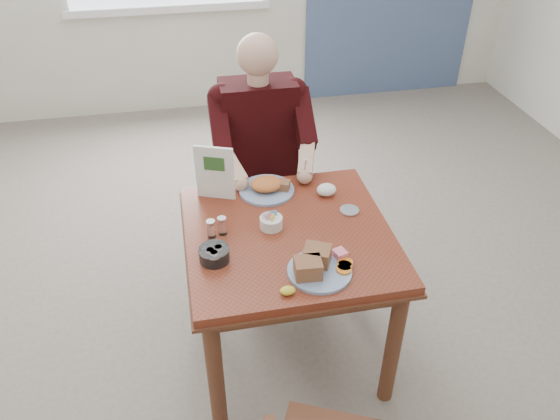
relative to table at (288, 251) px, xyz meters
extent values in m
plane|color=#685F54|center=(0.00, 0.00, -0.64)|extent=(6.00, 6.00, 0.00)
ellipsoid|color=yellow|center=(-0.08, -0.38, 0.13)|extent=(0.07, 0.06, 0.03)
ellipsoid|color=white|center=(0.24, 0.25, 0.14)|extent=(0.09, 0.08, 0.06)
cylinder|color=silver|center=(0.31, 0.09, 0.12)|extent=(0.12, 0.12, 0.01)
cube|color=white|center=(-0.40, 2.96, 0.28)|extent=(1.72, 0.04, 0.06)
cube|color=maroon|center=(0.00, 0.00, 0.09)|extent=(0.90, 0.90, 0.04)
cube|color=#5B2F1D|center=(0.00, 0.00, 0.06)|extent=(0.92, 0.92, 0.01)
cylinder|color=#5B2F1D|center=(-0.39, -0.39, -0.28)|extent=(0.07, 0.07, 0.71)
cylinder|color=#5B2F1D|center=(0.39, -0.39, -0.28)|extent=(0.07, 0.07, 0.71)
cylinder|color=#5B2F1D|center=(-0.39, 0.39, -0.28)|extent=(0.07, 0.07, 0.71)
cylinder|color=#5B2F1D|center=(0.39, 0.39, -0.28)|extent=(0.07, 0.07, 0.71)
cube|color=#5B2F1D|center=(0.00, -0.39, 0.02)|extent=(0.80, 0.03, 0.08)
cube|color=#5B2F1D|center=(0.00, 0.39, 0.02)|extent=(0.80, 0.03, 0.08)
cube|color=#5B2F1D|center=(-0.39, 0.00, 0.02)|extent=(0.03, 0.80, 0.08)
cube|color=#5B2F1D|center=(0.39, 0.00, 0.02)|extent=(0.03, 0.80, 0.08)
cylinder|color=#5B2F1D|center=(-0.18, 0.57, -0.41)|extent=(0.04, 0.04, 0.45)
cylinder|color=#5B2F1D|center=(0.18, 0.57, -0.41)|extent=(0.04, 0.04, 0.45)
cylinder|color=#5B2F1D|center=(-0.18, 0.93, -0.41)|extent=(0.04, 0.04, 0.45)
cylinder|color=#5B2F1D|center=(0.18, 0.93, -0.41)|extent=(0.04, 0.04, 0.45)
cube|color=#5B2F1D|center=(0.00, 0.75, -0.17)|extent=(0.42, 0.42, 0.03)
cylinder|color=#5B2F1D|center=(-0.18, 0.93, 0.06)|extent=(0.04, 0.04, 0.50)
cylinder|color=#5B2F1D|center=(0.18, 0.93, 0.06)|extent=(0.04, 0.04, 0.50)
cube|color=#5B2F1D|center=(0.00, 0.93, 0.16)|extent=(0.38, 0.03, 0.14)
cube|color=tan|center=(-0.10, 0.63, -0.10)|extent=(0.13, 0.38, 0.12)
cube|color=tan|center=(0.10, 0.63, -0.10)|extent=(0.13, 0.38, 0.12)
cube|color=tan|center=(-0.10, 0.45, -0.40)|extent=(0.10, 0.10, 0.48)
cube|color=tan|center=(0.10, 0.45, -0.40)|extent=(0.10, 0.10, 0.48)
cube|color=black|center=(0.00, 0.78, 0.20)|extent=(0.40, 0.22, 0.58)
sphere|color=black|center=(-0.19, 0.78, 0.42)|extent=(0.15, 0.15, 0.15)
sphere|color=black|center=(0.19, 0.78, 0.42)|extent=(0.15, 0.15, 0.15)
cylinder|color=tan|center=(0.00, 0.76, 0.51)|extent=(0.11, 0.11, 0.08)
sphere|color=tan|center=(0.00, 0.76, 0.64)|extent=(0.21, 0.21, 0.21)
cube|color=black|center=(-0.22, 0.67, 0.32)|extent=(0.09, 0.29, 0.27)
cube|color=black|center=(0.22, 0.67, 0.32)|extent=(0.09, 0.29, 0.27)
sphere|color=black|center=(-0.22, 0.55, 0.22)|extent=(0.09, 0.09, 0.09)
sphere|color=black|center=(0.22, 0.55, 0.22)|extent=(0.09, 0.09, 0.09)
cube|color=tan|center=(-0.19, 0.46, 0.19)|extent=(0.14, 0.23, 0.14)
cube|color=tan|center=(0.19, 0.46, 0.19)|extent=(0.14, 0.23, 0.14)
sphere|color=tan|center=(-0.16, 0.37, 0.15)|extent=(0.08, 0.08, 0.08)
sphere|color=tan|center=(0.16, 0.37, 0.15)|extent=(0.08, 0.08, 0.08)
cylinder|color=silver|center=(0.16, 0.37, 0.20)|extent=(0.01, 0.05, 0.12)
cylinder|color=white|center=(0.07, -0.29, 0.12)|extent=(0.31, 0.31, 0.01)
cube|color=#B67951|center=(0.01, -0.30, 0.16)|extent=(0.11, 0.10, 0.07)
cube|color=#B67951|center=(0.07, -0.24, 0.16)|extent=(0.14, 0.13, 0.07)
cylinder|color=orange|center=(0.16, -0.31, 0.13)|extent=(0.08, 0.08, 0.01)
cylinder|color=orange|center=(0.17, -0.29, 0.13)|extent=(0.07, 0.07, 0.01)
cylinder|color=orange|center=(0.18, -0.27, 0.13)|extent=(0.07, 0.07, 0.01)
cube|color=pink|center=(0.17, -0.22, 0.14)|extent=(0.06, 0.07, 0.03)
cylinder|color=white|center=(-0.04, 0.33, 0.12)|extent=(0.35, 0.35, 0.01)
ellipsoid|color=orange|center=(-0.04, 0.33, 0.16)|extent=(0.19, 0.18, 0.06)
cube|color=#B67951|center=(0.02, 0.33, 0.15)|extent=(0.12, 0.09, 0.04)
cylinder|color=white|center=(-0.07, 0.05, 0.14)|extent=(0.13, 0.13, 0.05)
cube|color=pink|center=(-0.08, 0.04, 0.17)|extent=(0.04, 0.03, 0.03)
cube|color=#6699D8|center=(-0.06, 0.06, 0.17)|extent=(0.04, 0.01, 0.03)
cube|color=#EAD159|center=(-0.06, 0.03, 0.17)|extent=(0.03, 0.04, 0.03)
cube|color=white|center=(-0.09, 0.06, 0.17)|extent=(0.04, 0.02, 0.03)
cylinder|color=white|center=(-0.34, 0.03, 0.15)|extent=(0.04, 0.04, 0.07)
cylinder|color=silver|center=(-0.34, 0.03, 0.19)|extent=(0.05, 0.05, 0.02)
cylinder|color=white|center=(-0.29, 0.04, 0.15)|extent=(0.04, 0.04, 0.07)
cylinder|color=silver|center=(-0.29, 0.04, 0.19)|extent=(0.05, 0.05, 0.02)
cylinder|color=white|center=(-0.34, -0.13, 0.14)|extent=(0.13, 0.13, 0.06)
cylinder|color=white|center=(-0.35, -0.12, 0.16)|extent=(0.03, 0.03, 0.02)
cylinder|color=white|center=(-0.32, -0.11, 0.16)|extent=(0.03, 0.03, 0.02)
cylinder|color=white|center=(-0.34, -0.14, 0.16)|extent=(0.03, 0.03, 0.02)
cube|color=white|center=(-0.28, 0.33, 0.25)|extent=(0.18, 0.08, 0.27)
cube|color=#2D5926|center=(-0.28, 0.32, 0.30)|extent=(0.09, 0.04, 0.07)
camera|label=1|loc=(-0.41, -1.85, 1.59)|focal=35.00mm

